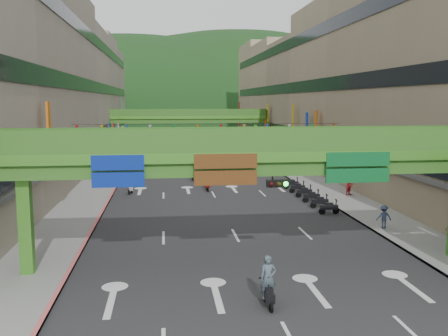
# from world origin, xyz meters

# --- Properties ---
(ground) EXTENTS (320.00, 320.00, 0.00)m
(ground) POSITION_xyz_m (0.00, 0.00, 0.00)
(ground) COLOR black
(ground) RESTS_ON ground
(road_slab) EXTENTS (18.00, 140.00, 0.02)m
(road_slab) POSITION_xyz_m (0.00, 50.00, 0.01)
(road_slab) COLOR #28282B
(road_slab) RESTS_ON ground
(sidewalk_left) EXTENTS (4.00, 140.00, 0.15)m
(sidewalk_left) POSITION_xyz_m (-11.00, 50.00, 0.07)
(sidewalk_left) COLOR gray
(sidewalk_left) RESTS_ON ground
(sidewalk_right) EXTENTS (4.00, 140.00, 0.15)m
(sidewalk_right) POSITION_xyz_m (11.00, 50.00, 0.07)
(sidewalk_right) COLOR gray
(sidewalk_right) RESTS_ON ground
(curb_left) EXTENTS (0.20, 140.00, 0.18)m
(curb_left) POSITION_xyz_m (-9.10, 50.00, 0.09)
(curb_left) COLOR #CC5959
(curb_left) RESTS_ON ground
(curb_right) EXTENTS (0.20, 140.00, 0.18)m
(curb_right) POSITION_xyz_m (9.10, 50.00, 0.09)
(curb_right) COLOR gray
(curb_right) RESTS_ON ground
(building_row_left) EXTENTS (12.80, 95.00, 19.00)m
(building_row_left) POSITION_xyz_m (-18.93, 50.00, 9.46)
(building_row_left) COLOR #9E937F
(building_row_left) RESTS_ON ground
(building_row_right) EXTENTS (12.80, 95.00, 19.00)m
(building_row_right) POSITION_xyz_m (18.93, 50.00, 9.46)
(building_row_right) COLOR gray
(building_row_right) RESTS_ON ground
(overpass_near) EXTENTS (28.00, 12.27, 7.10)m
(overpass_near) POSITION_xyz_m (0.93, 5.38, 5.21)
(overpass_near) COLOR #4C9E2D
(overpass_near) RESTS_ON ground
(overpass_far) EXTENTS (28.00, 2.20, 7.10)m
(overpass_far) POSITION_xyz_m (0.00, 65.00, 5.40)
(overpass_far) COLOR #4C9E2D
(overpass_far) RESTS_ON ground
(hill_left) EXTENTS (168.00, 140.00, 112.00)m
(hill_left) POSITION_xyz_m (-15.00, 160.00, 0.00)
(hill_left) COLOR #1C4419
(hill_left) RESTS_ON ground
(hill_right) EXTENTS (208.00, 176.00, 128.00)m
(hill_right) POSITION_xyz_m (25.00, 180.00, 0.00)
(hill_right) COLOR #1C4419
(hill_right) RESTS_ON ground
(bunting_string) EXTENTS (26.00, 0.36, 0.47)m
(bunting_string) POSITION_xyz_m (0.00, 30.00, 5.96)
(bunting_string) COLOR black
(bunting_string) RESTS_ON ground
(scooter_rider_near) EXTENTS (0.67, 1.60, 2.16)m
(scooter_rider_near) POSITION_xyz_m (-0.23, 1.00, 1.02)
(scooter_rider_near) COLOR black
(scooter_rider_near) RESTS_ON ground
(scooter_rider_mid) EXTENTS (0.84, 1.60, 1.98)m
(scooter_rider_mid) POSITION_xyz_m (-1.30, 34.28, 1.01)
(scooter_rider_mid) COLOR black
(scooter_rider_mid) RESTS_ON ground
(scooter_rider_left) EXTENTS (1.07, 1.59, 2.09)m
(scooter_rider_left) POSITION_xyz_m (-7.50, 27.33, 1.05)
(scooter_rider_left) COLOR #9F9EA7
(scooter_rider_left) RESTS_ON ground
(scooter_rider_far) EXTENTS (0.77, 1.60, 1.91)m
(scooter_rider_far) POSITION_xyz_m (-0.38, 27.94, 0.95)
(scooter_rider_far) COLOR #6F0904
(scooter_rider_far) RESTS_ON ground
(parked_scooter_row) EXTENTS (1.60, 11.55, 1.08)m
(parked_scooter_row) POSITION_xyz_m (7.80, 22.56, 0.52)
(parked_scooter_row) COLOR black
(parked_scooter_row) RESTS_ON ground
(car_silver) EXTENTS (1.68, 4.59, 1.50)m
(car_silver) POSITION_xyz_m (-5.40, 62.76, 0.75)
(car_silver) COLOR #A4A3AB
(car_silver) RESTS_ON ground
(car_yellow) EXTENTS (1.74, 4.26, 1.45)m
(car_yellow) POSITION_xyz_m (-0.57, 72.79, 0.72)
(car_yellow) COLOR #B3BB0F
(car_yellow) RESTS_ON ground
(pedestrian_red) EXTENTS (1.08, 1.02, 1.76)m
(pedestrian_red) POSITION_xyz_m (11.91, 23.55, 0.88)
(pedestrian_red) COLOR red
(pedestrian_red) RESTS_ON ground
(pedestrian_blue) EXTENTS (0.75, 0.52, 1.54)m
(pedestrian_blue) POSITION_xyz_m (9.80, 12.10, 0.77)
(pedestrian_blue) COLOR #303E5B
(pedestrian_blue) RESTS_ON ground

